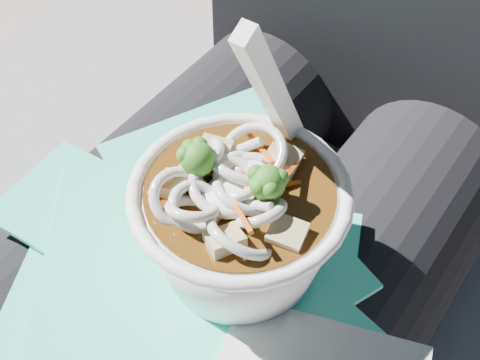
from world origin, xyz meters
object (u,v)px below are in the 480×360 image
Objects in this scene: person_body at (275,194)px; udon_bowl at (239,218)px; stone_ledge at (289,327)px; plastic_bag at (196,278)px; lap at (215,283)px.

udon_bowl is (0.04, -0.12, 0.12)m from person_body.
stone_ledge is 2.76× the size of plastic_bag.
person_body reaches higher than plastic_bag.
lap is 0.16m from udon_bowl.
lap is (0.00, -0.15, 0.30)m from stone_ledge.
stone_ledge is 0.33m from person_body.
udon_bowl is at bearing -69.70° from person_body.
stone_ledge is 5.16× the size of udon_bowl.
stone_ledge is 1.02× the size of person_body.
stone_ledge is 2.08× the size of lap.
person_body reaches higher than lap.
udon_bowl is (0.04, -0.02, 0.15)m from lap.
person_body is at bearing 90.00° from lap.
lap is 0.49× the size of person_body.
lap is 0.10m from person_body.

